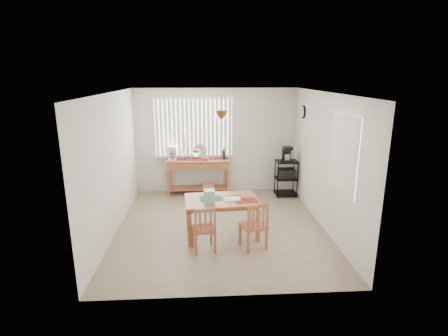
{
  "coord_description": "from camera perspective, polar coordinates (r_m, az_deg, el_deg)",
  "views": [
    {
      "loc": [
        -0.32,
        -6.37,
        2.92
      ],
      "look_at": [
        0.1,
        0.55,
        1.05
      ],
      "focal_mm": 28.0,
      "sensor_mm": 36.0,
      "label": 1
    }
  ],
  "objects": [
    {
      "name": "sideboard_items",
      "position": [
        8.62,
        -5.96,
        2.3
      ],
      "size": [
        1.49,
        0.37,
        0.68
      ],
      "color": "maroon",
      "rests_on": "sideboard"
    },
    {
      "name": "table_items",
      "position": [
        6.26,
        -1.45,
        -4.77
      ],
      "size": [
        1.05,
        0.45,
        0.23
      ],
      "color": "#157A60",
      "rests_on": "dining_table"
    },
    {
      "name": "cart_items",
      "position": [
        8.58,
        10.25,
        2.24
      ],
      "size": [
        0.21,
        0.25,
        0.36
      ],
      "color": "black",
      "rests_on": "wire_cart"
    },
    {
      "name": "wire_cart",
      "position": [
        8.7,
        10.1,
        -1.1
      ],
      "size": [
        0.52,
        0.42,
        0.88
      ],
      "color": "black",
      "rests_on": "ground"
    },
    {
      "name": "chair_left",
      "position": [
        5.97,
        -3.28,
        -9.94
      ],
      "size": [
        0.44,
        0.44,
        0.81
      ],
      "color": "#AB6139",
      "rests_on": "ground"
    },
    {
      "name": "chair_right",
      "position": [
        6.04,
        4.97,
        -9.41
      ],
      "size": [
        0.5,
        0.5,
        0.86
      ],
      "color": "#AB6139",
      "rests_on": "ground"
    },
    {
      "name": "sideboard",
      "position": [
        8.68,
        -4.15,
        -0.03
      ],
      "size": [
        1.57,
        0.44,
        0.88
      ],
      "color": "#AB6139",
      "rests_on": "ground"
    },
    {
      "name": "room_shell",
      "position": [
        6.51,
        -0.57,
        4.22
      ],
      "size": [
        4.2,
        4.7,
        2.7
      ],
      "color": "silver",
      "rests_on": "ground"
    },
    {
      "name": "dining_table",
      "position": [
        6.44,
        -0.41,
        -5.77
      ],
      "size": [
        1.39,
        0.95,
        0.71
      ],
      "color": "#AB6139",
      "rests_on": "ground"
    },
    {
      "name": "ground",
      "position": [
        7.02,
        -0.55,
        -9.54
      ],
      "size": [
        4.0,
        4.5,
        0.01
      ],
      "primitive_type": "cube",
      "color": "gray"
    }
  ]
}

